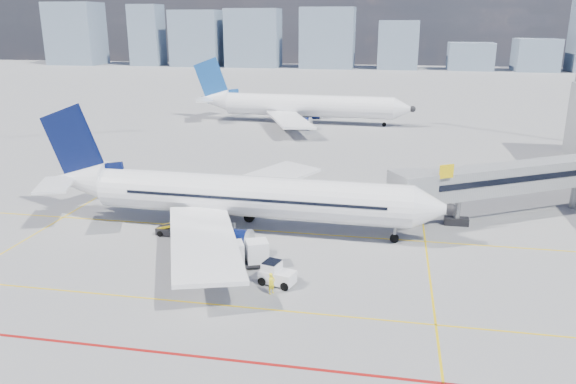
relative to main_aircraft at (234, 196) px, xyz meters
name	(u,v)px	position (x,y,z in m)	size (l,w,h in m)	color
ground	(243,268)	(2.81, -7.73, -3.22)	(420.00, 420.00, 0.00)	gray
apron_markings	(221,290)	(2.23, -11.64, -3.22)	(90.00, 35.12, 0.01)	yellow
jet_bridge	(525,178)	(26.32, 9.19, 0.52)	(23.55, 15.78, 6.30)	gray
distant_skyline	(327,38)	(-13.42, 182.27, 8.16)	(255.76, 15.58, 29.17)	slate
main_aircraft	(234,196)	(0.00, 0.00, 0.00)	(37.60, 32.75, 10.99)	white
second_aircraft	(299,106)	(-3.39, 55.58, 0.00)	(41.13, 35.82, 11.99)	white
baggage_tug	(276,274)	(5.85, -10.00, -2.40)	(2.75, 2.09, 1.72)	white
cargo_dolly	(245,254)	(2.95, -7.61, -2.09)	(4.13, 3.02, 2.07)	black
belt_loader	(179,230)	(-4.44, -2.25, -2.67)	(5.33, 1.62, 2.16)	black
ramp_worker	(272,283)	(5.87, -11.48, -2.46)	(0.56, 0.37, 1.53)	yellow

